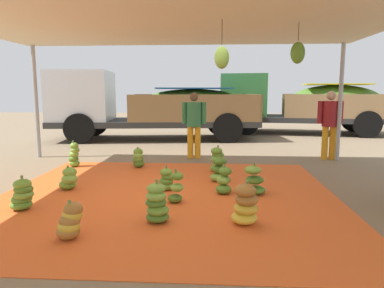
% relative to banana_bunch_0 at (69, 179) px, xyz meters
% --- Properties ---
extents(ground_plane, '(40.00, 40.00, 0.00)m').
position_rel_banana_bunch_0_xyz_m(ground_plane, '(1.74, 2.75, -0.20)').
color(ground_plane, '#7F6B51').
extents(tarp_orange, '(5.50, 5.35, 0.01)m').
position_rel_banana_bunch_0_xyz_m(tarp_orange, '(1.74, -0.25, -0.19)').
color(tarp_orange, '#E05B23').
rests_on(tarp_orange, ground).
extents(tent_canopy, '(8.00, 7.00, 2.91)m').
position_rel_banana_bunch_0_xyz_m(tent_canopy, '(1.76, -0.33, 2.62)').
color(tent_canopy, '#9EA0A5').
rests_on(tent_canopy, ground).
extents(banana_bunch_0, '(0.44, 0.43, 0.43)m').
position_rel_banana_bunch_0_xyz_m(banana_bunch_0, '(0.00, 0.00, 0.00)').
color(banana_bunch_0, '#60932D').
rests_on(banana_bunch_0, tarp_orange).
extents(banana_bunch_1, '(0.32, 0.31, 0.59)m').
position_rel_banana_bunch_0_xyz_m(banana_bunch_1, '(-0.66, 1.91, 0.07)').
color(banana_bunch_1, '#60932D').
rests_on(banana_bunch_1, tarp_orange).
extents(banana_bunch_2, '(0.42, 0.40, 0.50)m').
position_rel_banana_bunch_0_xyz_m(banana_bunch_2, '(-0.24, -1.07, 0.03)').
color(banana_bunch_2, '#518428').
rests_on(banana_bunch_2, tarp_orange).
extents(banana_bunch_3, '(0.36, 0.37, 0.56)m').
position_rel_banana_bunch_0_xyz_m(banana_bunch_3, '(1.77, -1.43, 0.05)').
color(banana_bunch_3, '#477523').
rests_on(banana_bunch_3, tarp_orange).
extents(banana_bunch_4, '(0.38, 0.38, 0.46)m').
position_rel_banana_bunch_0_xyz_m(banana_bunch_4, '(0.86, -2.03, 0.02)').
color(banana_bunch_4, '#996628').
rests_on(banana_bunch_4, tarp_orange).
extents(banana_bunch_5, '(0.36, 0.36, 0.43)m').
position_rel_banana_bunch_0_xyz_m(banana_bunch_5, '(1.69, 0.10, -0.01)').
color(banana_bunch_5, '#60932D').
rests_on(banana_bunch_5, tarp_orange).
extents(banana_bunch_6, '(0.41, 0.40, 0.50)m').
position_rel_banana_bunch_0_xyz_m(banana_bunch_6, '(2.60, 0.78, 0.03)').
color(banana_bunch_6, '#75A83D').
rests_on(banana_bunch_6, tarp_orange).
extents(banana_bunch_7, '(0.47, 0.45, 0.57)m').
position_rel_banana_bunch_0_xyz_m(banana_bunch_7, '(2.91, -1.44, 0.06)').
color(banana_bunch_7, gold).
rests_on(banana_bunch_7, tarp_orange).
extents(banana_bunch_8, '(0.39, 0.38, 0.56)m').
position_rel_banana_bunch_0_xyz_m(banana_bunch_8, '(2.58, 1.59, 0.06)').
color(banana_bunch_8, '#60932D').
rests_on(banana_bunch_8, tarp_orange).
extents(banana_bunch_9, '(0.31, 0.32, 0.49)m').
position_rel_banana_bunch_0_xyz_m(banana_bunch_9, '(2.67, -0.06, 0.02)').
color(banana_bunch_9, '#518428').
rests_on(banana_bunch_9, tarp_orange).
extents(banana_bunch_10, '(0.30, 0.30, 0.53)m').
position_rel_banana_bunch_0_xyz_m(banana_bunch_10, '(1.93, -0.60, 0.03)').
color(banana_bunch_10, '#477523').
rests_on(banana_bunch_10, tarp_orange).
extents(banana_bunch_11, '(0.31, 0.32, 0.47)m').
position_rel_banana_bunch_0_xyz_m(banana_bunch_11, '(0.81, 1.90, 0.02)').
color(banana_bunch_11, '#477523').
rests_on(banana_bunch_11, tarp_orange).
extents(banana_bunch_12, '(0.47, 0.47, 0.52)m').
position_rel_banana_bunch_0_xyz_m(banana_bunch_12, '(3.18, -0.05, 0.03)').
color(banana_bunch_12, '#518428').
rests_on(banana_bunch_12, tarp_orange).
extents(cargo_truck_main, '(7.37, 3.10, 2.40)m').
position_rel_banana_bunch_0_xyz_m(cargo_truck_main, '(0.12, 6.79, 1.02)').
color(cargo_truck_main, '#2D2D2D').
rests_on(cargo_truck_main, ground).
extents(cargo_truck_far, '(6.74, 3.17, 2.40)m').
position_rel_banana_bunch_0_xyz_m(cargo_truck_far, '(5.92, 9.02, 1.05)').
color(cargo_truck_far, '#2D2D2D').
rests_on(cargo_truck_far, ground).
extents(worker_0, '(0.61, 0.38, 1.68)m').
position_rel_banana_bunch_0_xyz_m(worker_0, '(1.98, 3.18, 0.78)').
color(worker_0, orange).
rests_on(worker_0, ground).
extents(worker_1, '(0.63, 0.38, 1.71)m').
position_rel_banana_bunch_0_xyz_m(worker_1, '(5.38, 3.23, 0.80)').
color(worker_1, orange).
rests_on(worker_1, ground).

